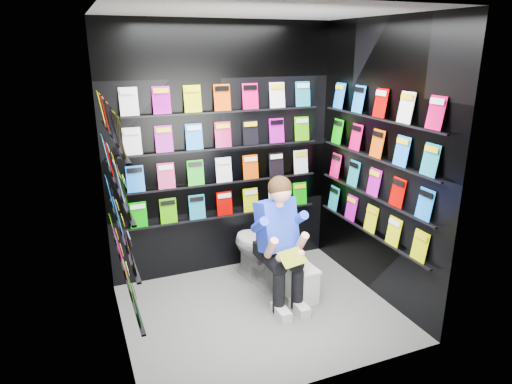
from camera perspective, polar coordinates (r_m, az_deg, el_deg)
name	(u,v)px	position (r m, az deg, el deg)	size (l,w,h in m)	color
floor	(260,312)	(4.36, 0.46, -14.76)	(2.40, 2.40, 0.00)	slate
ceiling	(261,11)	(3.68, 0.57, 21.73)	(2.40, 2.40, 0.00)	white
wall_back	(222,152)	(4.73, -4.22, 4.97)	(2.40, 0.04, 2.60)	black
wall_front	(320,216)	(2.97, 8.03, -3.01)	(2.40, 0.04, 2.60)	black
wall_left	(111,194)	(3.55, -17.63, -0.21)	(0.04, 2.00, 2.60)	black
wall_right	(378,164)	(4.41, 15.04, 3.46)	(0.04, 2.00, 2.60)	black
comics_back	(223,152)	(4.70, -4.11, 4.95)	(2.10, 0.06, 1.37)	#DA0553
comics_left	(116,193)	(3.55, -17.15, -0.08)	(0.06, 1.70, 1.37)	#DA0553
comics_right	(376,163)	(4.40, 14.74, 3.49)	(0.06, 1.70, 1.37)	#DA0553
toilet	(260,247)	(4.73, 0.51, -6.92)	(0.42, 0.75, 0.73)	silver
longbox	(298,282)	(4.54, 5.31, -11.17)	(0.23, 0.41, 0.31)	silver
longbox_lid	(299,266)	(4.46, 5.38, -9.25)	(0.25, 0.43, 0.03)	silver
reader	(276,226)	(4.26, 2.51, -4.22)	(0.49, 0.72, 1.32)	#142EE4
held_comic	(292,258)	(4.05, 4.58, -8.16)	(0.25, 0.01, 0.17)	#349521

